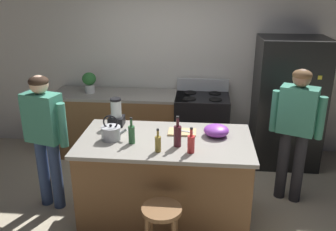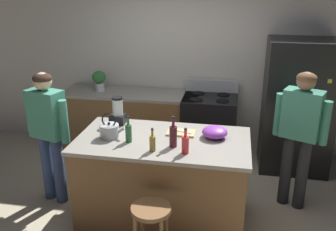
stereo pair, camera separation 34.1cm
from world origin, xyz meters
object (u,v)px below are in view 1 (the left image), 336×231
Objects in this scene: bottle_wine at (178,135)px; cutting_board at (182,132)px; person_by_island_left at (45,130)px; potted_plant at (89,81)px; kitchen_island at (165,179)px; mixing_bowl at (216,130)px; bottle_olive_oil at (132,134)px; bottle_vinegar at (158,143)px; blender_appliance at (116,114)px; stove_range at (201,127)px; chef_knife at (184,131)px; person_by_sink_right at (296,124)px; tea_kettle at (111,132)px; bar_stool at (162,221)px; bottle_soda at (191,143)px; refrigerator at (287,103)px.

cutting_board is at bearing 85.33° from bottle_wine.
person_by_island_left reaches higher than potted_plant.
mixing_bowl is at bearing 14.54° from kitchen_island.
bottle_olive_oil is at bearing -162.62° from mixing_bowl.
bottle_vinegar is at bearing -142.64° from mixing_bowl.
stove_range is at bearing 50.75° from blender_appliance.
mixing_bowl is 1.21× the size of chef_knife.
person_by_sink_right is at bearing 14.71° from cutting_board.
person_by_sink_right reaches higher than tea_kettle.
person_by_island_left reaches higher than bar_stool.
person_by_sink_right is 1.41m from bottle_soda.
kitchen_island is 0.69m from bottle_soda.
refrigerator is 2.83m from potted_plant.
potted_plant reaches higher than chef_knife.
person_by_island_left is at bearing 166.40° from bottle_soda.
stove_range is 4.25× the size of mixing_bowl.
bottle_soda is at bearing -45.95° from kitchen_island.
bottle_olive_oil is (-0.60, 0.15, 0.01)m from bottle_soda.
refrigerator is 2.20m from bottle_soda.
person_by_island_left is 1.46m from potted_plant.
tea_kettle is 0.78m from chef_knife.
person_by_island_left is at bearing -177.31° from cutting_board.
blender_appliance is (0.76, 0.23, 0.13)m from person_by_island_left.
bottle_wine is at bearing 137.40° from bottle_soda.
bottle_soda is 0.62m from bottle_olive_oil.
person_by_island_left is 5.72× the size of tea_kettle.
kitchen_island is at bearing 21.80° from bottle_olive_oil.
stove_range reaches higher than kitchen_island.
potted_plant reaches higher than mixing_bowl.
bar_stool is (0.04, -0.75, 0.01)m from kitchen_island.
tea_kettle is (-0.23, 0.07, -0.02)m from bottle_olive_oil.
refrigerator is at bearing 28.36° from blender_appliance.
potted_plant is 1.00× the size of cutting_board.
person_by_sink_right is 2.04m from blender_appliance.
person_by_sink_right is 5.37× the size of potted_plant.
refrigerator is 7.04× the size of bottle_soda.
bottle_olive_oil is 0.24m from tea_kettle.
bar_stool is at bearing -99.13° from bottle_wine.
person_by_sink_right is 5.84× the size of tea_kettle.
refrigerator is at bearing 56.07° from bar_stool.
cutting_board is 1.36× the size of chef_knife.
kitchen_island is 6.52× the size of bottle_olive_oil.
bar_stool is 2.72m from potted_plant.
chef_knife is at bearing 43.89° from kitchen_island.
cutting_board is at bearing 82.48° from bar_stool.
bottle_wine is 0.19m from bottle_soda.
kitchen_island is 1.57m from stove_range.
person_by_sink_right is 1.32m from cutting_board.
person_by_island_left is 5.26× the size of potted_plant.
bar_stool is (-1.40, -1.26, -0.48)m from person_by_sink_right.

